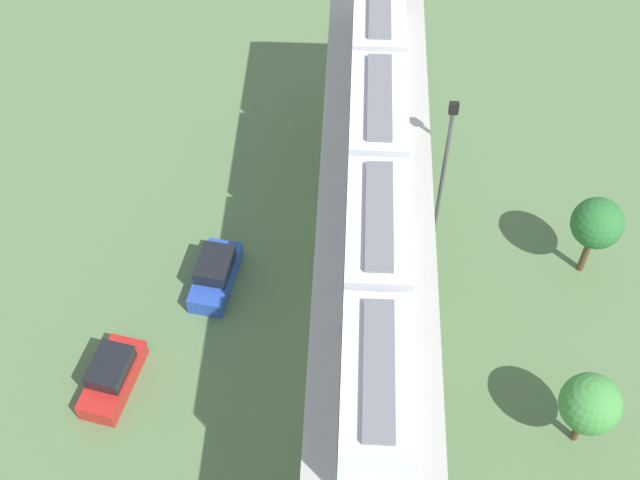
# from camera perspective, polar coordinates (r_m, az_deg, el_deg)

# --- Properties ---
(ground_plane) EXTENTS (120.00, 120.00, 0.00)m
(ground_plane) POSITION_cam_1_polar(r_m,az_deg,el_deg) (42.71, 3.23, -6.10)
(ground_plane) COLOR #5B7A4C
(viaduct) EXTENTS (5.20, 35.80, 7.25)m
(viaduct) POSITION_cam_1_polar(r_m,az_deg,el_deg) (38.07, 3.61, -1.44)
(viaduct) COLOR #B7B2AA
(viaduct) RESTS_ON ground
(train) EXTENTS (2.64, 27.45, 3.24)m
(train) POSITION_cam_1_polar(r_m,az_deg,el_deg) (37.15, 3.86, 4.17)
(train) COLOR white
(train) RESTS_ON viaduct
(parked_car_blue) EXTENTS (2.43, 4.43, 1.76)m
(parked_car_blue) POSITION_cam_1_polar(r_m,az_deg,el_deg) (44.08, -7.00, -2.26)
(parked_car_blue) COLOR #284CB7
(parked_car_blue) RESTS_ON ground
(parked_car_red) EXTENTS (2.64, 4.48, 1.76)m
(parked_car_red) POSITION_cam_1_polar(r_m,az_deg,el_deg) (41.62, -13.70, -8.81)
(parked_car_red) COLOR red
(parked_car_red) RESTS_ON ground
(tree_near_viaduct) EXTENTS (2.69, 2.69, 4.50)m
(tree_near_viaduct) POSITION_cam_1_polar(r_m,az_deg,el_deg) (38.79, 17.59, -10.41)
(tree_near_viaduct) COLOR brown
(tree_near_viaduct) RESTS_ON ground
(tree_mid_lot) EXTENTS (2.60, 2.60, 5.00)m
(tree_mid_lot) POSITION_cam_1_polar(r_m,az_deg,el_deg) (44.20, 18.01, 1.03)
(tree_mid_lot) COLOR brown
(tree_mid_lot) RESTS_ON ground
(signal_post) EXTENTS (0.44, 0.28, 9.85)m
(signal_post) POSITION_cam_1_polar(r_m,az_deg,el_deg) (42.40, 8.25, 4.60)
(signal_post) COLOR #4C4C51
(signal_post) RESTS_ON ground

